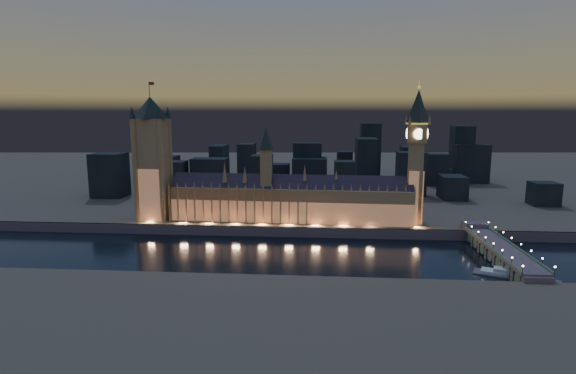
# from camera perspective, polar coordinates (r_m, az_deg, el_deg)

# --- Properties ---
(ground_plane) EXTENTS (2000.00, 2000.00, 0.00)m
(ground_plane) POSITION_cam_1_polar(r_m,az_deg,el_deg) (322.55, -1.63, -8.30)
(ground_plane) COLOR black
(ground_plane) RESTS_ON ground
(north_bank) EXTENTS (2000.00, 960.00, 8.00)m
(north_bank) POSITION_cam_1_polar(r_m,az_deg,el_deg) (831.33, 2.06, 3.04)
(north_bank) COLOR #50483F
(north_bank) RESTS_ON ground
(embankment_wall) EXTENTS (2000.00, 2.50, 8.00)m
(embankment_wall) POSITION_cam_1_polar(r_m,az_deg,el_deg) (360.52, -0.96, -5.70)
(embankment_wall) COLOR #53424E
(embankment_wall) RESTS_ON ground
(palace_of_westminster) EXTENTS (202.00, 28.80, 78.00)m
(palace_of_westminster) POSITION_cam_1_polar(r_m,az_deg,el_deg) (375.08, 0.14, -1.58)
(palace_of_westminster) COLOR olive
(palace_of_westminster) RESTS_ON north_bank
(victoria_tower) EXTENTS (31.68, 31.68, 115.10)m
(victoria_tower) POSITION_cam_1_polar(r_m,az_deg,el_deg) (395.16, -16.84, 4.24)
(victoria_tower) COLOR olive
(victoria_tower) RESTS_ON north_bank
(elizabeth_tower) EXTENTS (18.00, 18.00, 114.56)m
(elizabeth_tower) POSITION_cam_1_polar(r_m,az_deg,el_deg) (375.92, 16.00, 5.09)
(elizabeth_tower) COLOR olive
(elizabeth_tower) RESTS_ON north_bank
(westminster_bridge) EXTENTS (18.07, 113.00, 15.90)m
(westminster_bridge) POSITION_cam_1_polar(r_m,az_deg,el_deg) (337.88, 25.12, -7.34)
(westminster_bridge) COLOR #53424E
(westminster_bridge) RESTS_ON ground
(river_boat) EXTENTS (48.24, 29.76, 4.50)m
(river_boat) POSITION_cam_1_polar(r_m,az_deg,el_deg) (308.20, 27.00, -9.94)
(river_boat) COLOR #53424E
(river_boat) RESTS_ON ground
(city_backdrop) EXTENTS (473.50, 215.63, 88.80)m
(city_backdrop) POSITION_cam_1_polar(r_m,az_deg,el_deg) (556.27, 3.86, 2.65)
(city_backdrop) COLOR black
(city_backdrop) RESTS_ON north_bank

